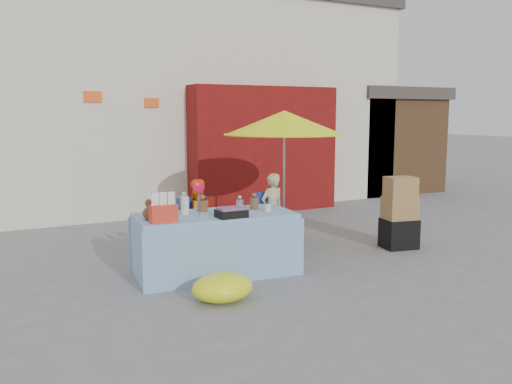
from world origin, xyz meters
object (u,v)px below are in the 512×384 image
vendor_beige (272,210)px  umbrella (284,123)px  vendor_orange (196,218)px  market_table (215,243)px  chair_left (200,240)px  chair_right (276,231)px  box_stack (400,215)px

vendor_beige → umbrella: size_ratio=0.55×
umbrella → vendor_orange: bearing=-174.5°
market_table → chair_left: bearing=87.2°
chair_right → box_stack: size_ratio=0.77×
box_stack → chair_right: bearing=152.3°
vendor_beige → box_stack: size_ratio=1.04×
vendor_orange → box_stack: (2.91, -1.01, -0.05)m
market_table → vendor_orange: (0.12, 0.96, 0.15)m
market_table → chair_left: (0.11, 0.83, -0.15)m
vendor_orange → vendor_beige: bearing=169.0°
chair_right → vendor_orange: 1.29m
vendor_beige → market_table: bearing=24.2°
market_table → vendor_beige: (1.37, 0.96, 0.17)m
umbrella → box_stack: umbrella is taller
chair_left → chair_right: (1.25, 0.00, 0.00)m
market_table → vendor_orange: bearing=88.1°
vendor_orange → vendor_beige: vendor_beige is taller
vendor_orange → box_stack: vendor_orange is taller
chair_right → umbrella: umbrella is taller
market_table → vendor_orange: market_table is taller
market_table → box_stack: (3.03, -0.05, 0.10)m
chair_right → vendor_beige: 0.34m
chair_left → vendor_beige: 1.30m
chair_right → vendor_beige: vendor_beige is taller
umbrella → market_table: bearing=-146.3°
vendor_orange → chair_left: bearing=77.8°
vendor_orange → umbrella: bearing=174.6°
chair_right → chair_left: bearing=169.0°
umbrella → chair_right: bearing=-136.8°
market_table → vendor_beige: bearing=40.3°
vendor_beige → chair_right: bearing=77.8°
chair_left → vendor_orange: bearing=77.8°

